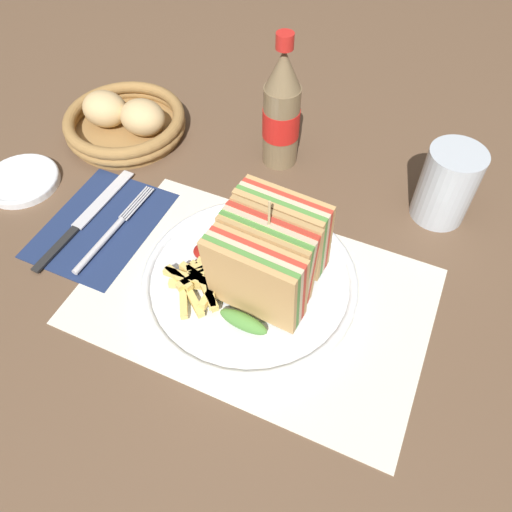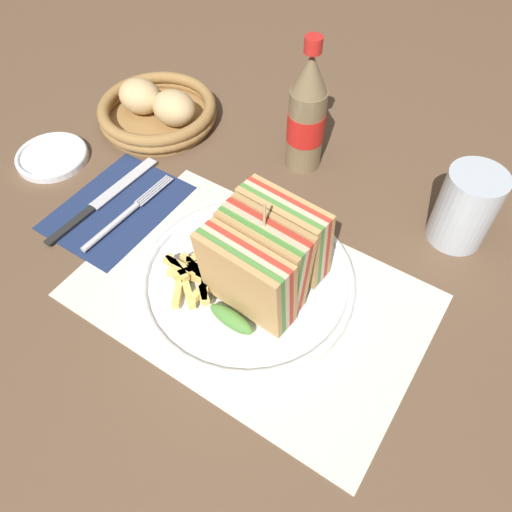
% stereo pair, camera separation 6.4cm
% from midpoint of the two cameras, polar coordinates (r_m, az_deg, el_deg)
% --- Properties ---
extents(ground_plane, '(4.00, 4.00, 0.00)m').
position_cam_midpoint_polar(ground_plane, '(0.67, 1.06, -2.30)').
color(ground_plane, brown).
extents(placemat, '(0.44, 0.29, 0.00)m').
position_cam_midpoint_polar(placemat, '(0.65, 2.20, -4.70)').
color(placemat, silver).
rests_on(placemat, ground_plane).
extents(plate_main, '(0.28, 0.28, 0.02)m').
position_cam_midpoint_polar(plate_main, '(0.66, 1.84, -2.93)').
color(plate_main, white).
rests_on(plate_main, ground_plane).
extents(club_sandwich, '(0.12, 0.16, 0.15)m').
position_cam_midpoint_polar(club_sandwich, '(0.60, 4.00, -0.52)').
color(club_sandwich, tan).
rests_on(club_sandwich, plate_main).
extents(fries_pile, '(0.09, 0.11, 0.02)m').
position_cam_midpoint_polar(fries_pile, '(0.64, -3.98, -2.25)').
color(fries_pile, '#E5C166').
rests_on(fries_pile, plate_main).
extents(ketchup_blob, '(0.03, 0.03, 0.01)m').
position_cam_midpoint_polar(ketchup_blob, '(0.67, -2.89, 0.83)').
color(ketchup_blob, maroon).
rests_on(ketchup_blob, plate_main).
extents(napkin, '(0.15, 0.20, 0.00)m').
position_cam_midpoint_polar(napkin, '(0.77, -13.35, 5.28)').
color(napkin, navy).
rests_on(napkin, ground_plane).
extents(fork, '(0.02, 0.18, 0.01)m').
position_cam_midpoint_polar(fork, '(0.75, -12.90, 4.04)').
color(fork, silver).
rests_on(fork, napkin).
extents(knife, '(0.02, 0.22, 0.00)m').
position_cam_midpoint_polar(knife, '(0.78, -14.94, 6.08)').
color(knife, black).
rests_on(knife, napkin).
extents(coke_bottle_near, '(0.06, 0.06, 0.21)m').
position_cam_midpoint_polar(coke_bottle_near, '(0.78, 8.26, 15.48)').
color(coke_bottle_near, '#7A6647').
rests_on(coke_bottle_near, ground_plane).
extents(glass_near, '(0.08, 0.08, 0.11)m').
position_cam_midpoint_polar(glass_near, '(0.75, 25.18, 4.87)').
color(glass_near, silver).
rests_on(glass_near, ground_plane).
extents(bread_basket, '(0.20, 0.20, 0.07)m').
position_cam_midpoint_polar(bread_basket, '(0.91, -9.13, 16.06)').
color(bread_basket, olive).
rests_on(bread_basket, ground_plane).
extents(side_saucer, '(0.12, 0.12, 0.01)m').
position_cam_midpoint_polar(side_saucer, '(0.88, -20.37, 10.53)').
color(side_saucer, white).
rests_on(side_saucer, ground_plane).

